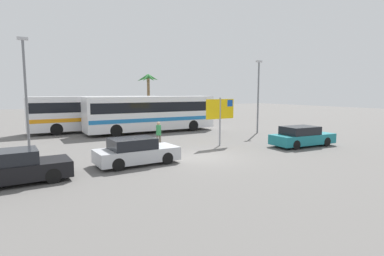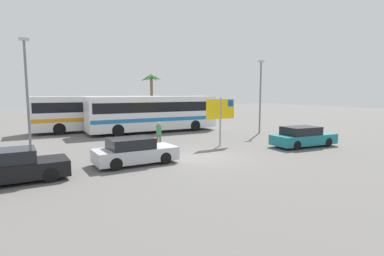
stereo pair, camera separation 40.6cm
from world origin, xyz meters
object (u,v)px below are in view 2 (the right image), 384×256
object	(u,v)px
ferry_sign	(221,111)
car_black	(11,167)
bus_rear_coach	(99,112)
car_silver	(134,151)
pedestrian_crossing_lot	(159,132)
car_teal	(303,137)
bus_front_coach	(154,112)

from	to	relation	value
ferry_sign	car_black	bearing A→B (deg)	-167.18
bus_rear_coach	ferry_sign	size ratio (longest dim) A/B	3.60
car_silver	ferry_sign	bearing A→B (deg)	16.87
car_black	car_silver	bearing A→B (deg)	5.59
car_black	pedestrian_crossing_lot	bearing A→B (deg)	26.26
bus_rear_coach	car_teal	xyz separation A→B (m)	(9.81, -14.80, -1.15)
ferry_sign	pedestrian_crossing_lot	xyz separation A→B (m)	(-3.88, 1.35, -1.34)
car_silver	pedestrian_crossing_lot	bearing A→B (deg)	50.05
pedestrian_crossing_lot	car_teal	bearing A→B (deg)	78.69
car_teal	ferry_sign	bearing A→B (deg)	151.12
car_silver	pedestrian_crossing_lot	world-z (taller)	pedestrian_crossing_lot
bus_front_coach	ferry_sign	xyz separation A→B (m)	(1.28, -8.66, 0.54)
bus_front_coach	pedestrian_crossing_lot	distance (m)	7.80
ferry_sign	bus_front_coach	bearing A→B (deg)	97.52
bus_front_coach	ferry_sign	bearing A→B (deg)	-81.62
ferry_sign	pedestrian_crossing_lot	bearing A→B (deg)	160.03
ferry_sign	car_silver	size ratio (longest dim) A/B	0.79
ferry_sign	car_silver	world-z (taller)	ferry_sign
bus_rear_coach	car_teal	distance (m)	17.79
bus_rear_coach	pedestrian_crossing_lot	xyz separation A→B (m)	(1.41, -10.55, -0.80)
ferry_sign	bus_rear_coach	bearing A→B (deg)	113.14
bus_front_coach	car_silver	size ratio (longest dim) A/B	2.84
car_black	bus_front_coach	bearing A→B (deg)	45.74
ferry_sign	car_silver	distance (m)	7.30
car_silver	car_teal	distance (m)	11.26
car_black	car_teal	bearing A→B (deg)	-1.50
car_teal	pedestrian_crossing_lot	size ratio (longest dim) A/B	2.66
bus_front_coach	ferry_sign	world-z (taller)	ferry_sign
bus_rear_coach	car_black	world-z (taller)	bus_rear_coach
car_teal	pedestrian_crossing_lot	world-z (taller)	pedestrian_crossing_lot
car_silver	car_teal	xyz separation A→B (m)	(11.24, -0.65, 0.00)
bus_rear_coach	pedestrian_crossing_lot	distance (m)	10.67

